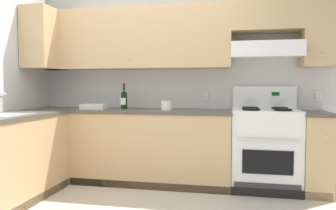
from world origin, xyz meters
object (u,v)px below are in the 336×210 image
at_px(stove, 265,148).
at_px(wine_bottle, 124,99).
at_px(paper_towel_roll, 167,105).
at_px(bowl, 94,107).

bearing_deg(stove, wine_bottle, 177.48).
bearing_deg(paper_towel_roll, wine_bottle, 167.52).
bearing_deg(paper_towel_roll, bowl, -178.31).
distance_m(stove, bowl, 2.13).
height_order(stove, wine_bottle, wine_bottle).
relative_size(wine_bottle, bowl, 1.06).
relative_size(stove, paper_towel_roll, 9.20).
height_order(wine_bottle, bowl, wine_bottle).
xyz_separation_m(stove, paper_towel_roll, (-1.16, -0.05, 0.49)).
xyz_separation_m(stove, bowl, (-2.08, -0.08, 0.45)).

